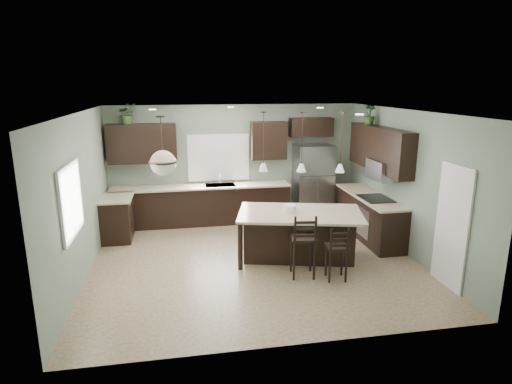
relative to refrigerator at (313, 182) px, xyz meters
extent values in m
plane|color=#9E8466|center=(-1.89, -2.41, -0.93)|extent=(6.00, 6.00, 0.00)
cube|color=white|center=(1.09, -3.96, 0.09)|extent=(0.04, 0.82, 2.04)
cube|color=white|center=(-2.29, 0.32, 0.62)|extent=(1.35, 0.02, 1.00)
cube|color=white|center=(-4.87, -3.21, 0.62)|extent=(0.02, 1.10, 1.00)
cube|color=black|center=(-4.59, -0.71, -0.48)|extent=(0.60, 0.90, 0.90)
cube|color=beige|center=(-4.57, -0.71, -0.01)|extent=(0.66, 0.96, 0.04)
cube|color=black|center=(-2.74, 0.04, -0.48)|extent=(4.20, 0.60, 0.90)
cube|color=beige|center=(-2.74, 0.02, -0.01)|extent=(4.20, 0.66, 0.04)
cube|color=gray|center=(-2.29, 0.02, 0.01)|extent=(0.70, 0.45, 0.01)
cylinder|color=silver|center=(-2.29, -0.01, 0.16)|extent=(0.02, 0.02, 0.28)
cube|color=black|center=(-4.04, 0.17, 1.02)|extent=(1.55, 0.34, 0.90)
cube|color=black|center=(-1.09, 0.17, 1.02)|extent=(0.85, 0.34, 0.90)
cube|color=black|center=(-0.04, 0.17, 1.32)|extent=(1.05, 0.34, 0.45)
cube|color=black|center=(0.81, -1.54, -0.48)|extent=(0.60, 2.35, 0.90)
cube|color=beige|center=(0.79, -1.54, -0.01)|extent=(0.66, 2.35, 0.04)
cube|color=black|center=(0.79, -1.81, 0.02)|extent=(0.58, 0.75, 0.02)
cube|color=gray|center=(0.51, -1.81, -0.48)|extent=(0.01, 0.72, 0.60)
cube|color=black|center=(0.94, -1.54, 1.02)|extent=(0.34, 2.35, 0.90)
cube|color=gray|center=(0.89, -1.81, 0.62)|extent=(0.40, 0.75, 0.40)
cube|color=#94949C|center=(0.00, 0.00, 0.00)|extent=(0.90, 0.74, 1.85)
cube|color=black|center=(-1.02, -2.44, -0.46)|extent=(2.55, 1.82, 0.92)
cylinder|color=silver|center=(-1.21, -2.39, 0.07)|extent=(0.24, 0.24, 0.14)
cube|color=black|center=(-1.18, -3.20, -0.35)|extent=(0.48, 0.48, 1.15)
cube|color=black|center=(-0.65, -3.43, -0.44)|extent=(0.40, 0.40, 0.97)
imported|color=#2F5123|center=(-4.32, 0.14, 1.70)|extent=(0.49, 0.45, 0.45)
imported|color=#2B4C21|center=(0.91, -1.00, 1.70)|extent=(0.26, 0.26, 0.45)
plane|color=slate|center=(-1.89, 0.34, 0.48)|extent=(6.00, 0.00, 6.00)
plane|color=slate|center=(-1.89, -5.16, 0.48)|extent=(6.00, 0.00, 6.00)
plane|color=slate|center=(-4.89, -2.41, 0.48)|extent=(0.00, 5.50, 5.50)
plane|color=slate|center=(1.11, -2.41, 0.48)|extent=(0.00, 5.50, 5.50)
plane|color=white|center=(-1.89, -2.41, 1.87)|extent=(6.00, 6.00, 0.00)
camera|label=1|loc=(-3.20, -9.86, 2.35)|focal=30.00mm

